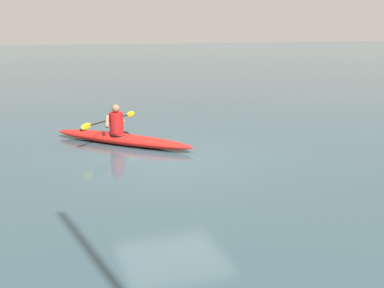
% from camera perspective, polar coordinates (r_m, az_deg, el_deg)
% --- Properties ---
extents(ground_plane, '(160.00, 160.00, 0.00)m').
position_cam_1_polar(ground_plane, '(11.10, -2.39, -2.03)').
color(ground_plane, '#334C56').
extents(kayak, '(3.35, 3.49, 0.28)m').
position_cam_1_polar(kayak, '(12.79, -8.40, 0.61)').
color(kayak, red).
rests_on(kayak, ground).
extents(kayaker, '(1.73, 1.64, 0.77)m').
position_cam_1_polar(kayaker, '(12.79, -9.08, 2.71)').
color(kayaker, red).
rests_on(kayaker, kayak).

